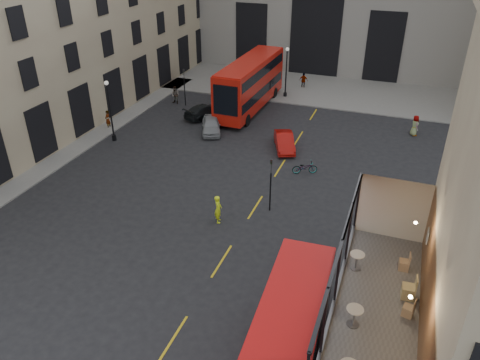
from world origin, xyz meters
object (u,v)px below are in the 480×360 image
(bus_far, at_px, (250,82))
(pedestrian_d, at_px, (415,125))
(pedestrian_e, at_px, (108,119))
(cafe_table_far, at_px, (357,259))
(cafe_table_mid, at_px, (354,314))
(traffic_light_far, at_px, (184,83))
(car_c, at_px, (205,111))
(pedestrian_b, at_px, (223,86))
(cafe_chair_d, at_px, (404,264))
(street_lamp_b, at_px, (286,75))
(cafe_chair_c, at_px, (409,291))
(pedestrian_a, at_px, (175,95))
(traffic_light_near, at_px, (271,178))
(pedestrian_c, at_px, (304,81))
(car_a, at_px, (211,125))
(cyclist, at_px, (218,209))
(bicycle, at_px, (305,167))
(car_b, at_px, (284,142))
(cafe_chair_b, at_px, (408,310))

(bus_far, relative_size, pedestrian_d, 6.73)
(pedestrian_e, height_order, cafe_table_far, cafe_table_far)
(cafe_table_mid, bearing_deg, traffic_light_far, 125.85)
(car_c, relative_size, pedestrian_b, 2.35)
(bus_far, distance_m, cafe_chair_d, 30.89)
(street_lamp_b, xyz_separation_m, pedestrian_b, (-6.66, -1.38, -1.46))
(traffic_light_far, height_order, cafe_chair_c, cafe_chair_c)
(car_c, bearing_deg, cafe_table_mid, 147.66)
(pedestrian_a, distance_m, cafe_table_far, 34.01)
(traffic_light_near, xyz_separation_m, pedestrian_a, (-15.18, 16.16, -1.50))
(cafe_table_far, bearing_deg, pedestrian_c, 106.28)
(car_a, bearing_deg, cafe_chair_c, -74.82)
(cyclist, bearing_deg, street_lamp_b, -18.10)
(bus_far, xyz_separation_m, pedestrian_d, (15.86, -1.24, -1.86))
(traffic_light_far, bearing_deg, pedestrian_a, 172.06)
(traffic_light_near, height_order, cafe_table_mid, cafe_table_mid)
(bicycle, distance_m, cafe_table_far, 17.12)
(car_b, bearing_deg, traffic_light_near, -102.48)
(pedestrian_e, relative_size, cafe_chair_d, 2.19)
(bus_far, bearing_deg, pedestrian_e, -138.76)
(traffic_light_far, bearing_deg, car_b, -27.93)
(bus_far, bearing_deg, cafe_table_far, -62.92)
(pedestrian_b, xyz_separation_m, pedestrian_e, (-6.34, -12.49, -0.07))
(pedestrian_e, bearing_deg, pedestrian_a, 156.31)
(car_a, distance_m, bicycle, 10.83)
(car_a, relative_size, pedestrian_b, 2.16)
(bicycle, height_order, cafe_chair_b, cafe_chair_b)
(cafe_chair_b, bearing_deg, cafe_chair_c, 92.89)
(pedestrian_b, bearing_deg, bus_far, -94.14)
(pedestrian_d, xyz_separation_m, cafe_table_far, (-1.98, -25.90, 4.16))
(pedestrian_b, xyz_separation_m, cafe_table_far, (18.12, -30.35, 4.15))
(pedestrian_a, xyz_separation_m, pedestrian_b, (3.53, 4.46, 0.01))
(pedestrian_a, xyz_separation_m, pedestrian_e, (-2.82, -8.03, -0.06))
(car_a, relative_size, car_c, 0.92)
(traffic_light_near, bearing_deg, pedestrian_d, 62.42)
(traffic_light_near, xyz_separation_m, bus_far, (-7.41, 17.41, 0.36))
(traffic_light_far, height_order, car_c, traffic_light_far)
(traffic_light_near, height_order, cafe_chair_c, cafe_chair_c)
(car_b, height_order, cafe_chair_d, cafe_chair_d)
(traffic_light_far, relative_size, cyclist, 2.01)
(pedestrian_a, bearing_deg, pedestrian_b, 62.17)
(street_lamp_b, xyz_separation_m, car_b, (3.38, -12.56, -1.73))
(car_c, bearing_deg, bicycle, 170.26)
(car_b, relative_size, cafe_chair_b, 5.38)
(traffic_light_far, height_order, pedestrian_e, traffic_light_far)
(pedestrian_c, bearing_deg, traffic_light_far, 47.76)
(car_b, bearing_deg, pedestrian_d, 11.55)
(bus_far, height_order, pedestrian_d, bus_far)
(cafe_table_mid, bearing_deg, cafe_chair_c, 50.25)
(cafe_table_mid, relative_size, cafe_chair_c, 0.77)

